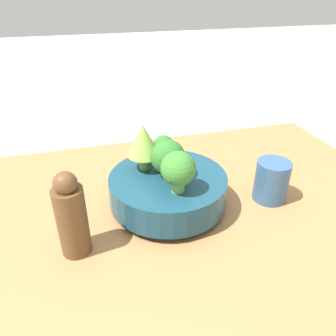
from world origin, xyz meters
TOP-DOWN VIEW (x-y plane):
  - ground_plane at (0.00, 0.00)m, footprint 6.00×6.00m
  - table at (0.00, 0.00)m, footprint 1.10×0.75m
  - bowl at (0.01, 0.03)m, footprint 0.24×0.24m
  - broccoli_floret_front at (0.01, -0.02)m, footprint 0.07×0.07m
  - broccoli_floret_back at (0.02, 0.10)m, footprint 0.05×0.05m
  - romanesco_piece_far at (-0.03, 0.08)m, footprint 0.07×0.07m
  - broccoli_floret_center at (0.01, 0.03)m, footprint 0.07×0.07m
  - cup at (0.23, -0.00)m, footprint 0.07×0.07m
  - pepper_mill at (-0.19, -0.05)m, footprint 0.05×0.05m

SIDE VIEW (x-z plane):
  - ground_plane at x=0.00m, z-range 0.00..0.00m
  - table at x=0.00m, z-range 0.00..0.05m
  - bowl at x=0.01m, z-range 0.05..0.13m
  - cup at x=0.23m, z-range 0.05..0.14m
  - pepper_mill at x=-0.19m, z-range 0.04..0.21m
  - broccoli_floret_back at x=0.02m, z-range 0.13..0.19m
  - broccoli_floret_center at x=0.01m, z-range 0.13..0.21m
  - broccoli_floret_front at x=0.01m, z-range 0.13..0.21m
  - romanesco_piece_far at x=-0.03m, z-range 0.14..0.24m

